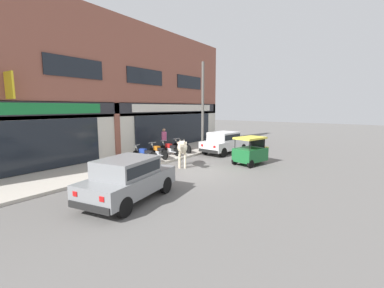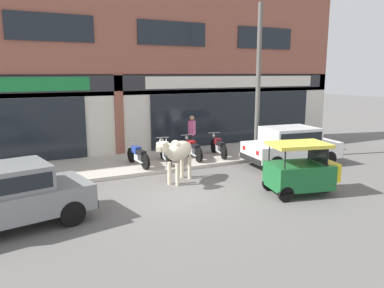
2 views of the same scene
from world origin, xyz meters
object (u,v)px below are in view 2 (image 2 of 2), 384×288
Objects in this scene: motorcycle_0 at (138,155)px; motorcycle_3 at (218,146)px; car_1 at (291,144)px; cow at (178,152)px; car_0 at (6,194)px; motorcycle_2 at (193,149)px; utility_pole at (258,82)px; motorcycle_1 at (165,152)px; pedestrian at (192,130)px; auto_rickshaw at (301,172)px.

motorcycle_0 is 3.48m from motorcycle_3.
cow is at bearing -178.37° from car_1.
car_0 is 7.68m from motorcycle_2.
utility_pole reaches higher than motorcycle_2.
cow is at bearing -102.47° from motorcycle_1.
utility_pole is (2.06, -1.68, 1.99)m from pedestrian.
car_1 is at bearing -25.76° from motorcycle_1.
cow reaches higher than auto_rickshaw.
auto_rickshaw is at bearing -126.65° from car_1.
cow is 0.48× the size of car_0.
motorcycle_2 is (1.68, 2.29, -0.49)m from cow.
cow is 1.14× the size of pedestrian.
car_1 reaches higher than motorcycle_3.
utility_pole is at bearing 113.69° from car_1.
motorcycle_0 is 5.46m from utility_pole.
cow is at bearing -160.24° from utility_pole.
utility_pole is at bearing 19.76° from cow.
cow is at bearing -126.22° from motorcycle_2.
car_0 is 7.67m from auto_rickshaw.
pedestrian is (1.61, 0.98, 0.60)m from motorcycle_1.
car_0 is 2.12× the size of motorcycle_3.
pedestrian is 0.27× the size of utility_pole.
utility_pole reaches higher than motorcycle_0.
motorcycle_1 is at bearing 154.24° from car_1.
utility_pole is (4.15, 1.49, 2.10)m from cow.
car_1 is at bearing 1.63° from cow.
motorcycle_2 is at bearing 2.88° from motorcycle_0.
utility_pole reaches higher than motorcycle_1.
car_0 is 1.02× the size of car_1.
pedestrian is at bearing 140.67° from utility_pole.
motorcycle_0 is 1.00× the size of motorcycle_2.
motorcycle_2 and motorcycle_3 have the same top height.
utility_pole is at bearing -8.17° from motorcycle_0.
car_1 is at bearing -48.92° from pedestrian.
cow reaches higher than car_1.
motorcycle_0 is at bearing 123.68° from auto_rickshaw.
motorcycle_2 is 1.13× the size of pedestrian.
car_1 reaches higher than motorcycle_0.
auto_rickshaw is at bearing -56.32° from motorcycle_0.
cow is 3.81m from pedestrian.
motorcycle_3 is (0.23, 4.99, -0.15)m from auto_rickshaw.
utility_pole is at bearing -17.88° from motorcycle_2.
motorcycle_0 and motorcycle_1 have the same top height.
motorcycle_2 is 1.19m from motorcycle_3.
motorcycle_0 is at bearing 171.83° from utility_pole.
auto_rickshaw is 1.18× the size of motorcycle_0.
utility_pole is (3.67, -0.70, 2.59)m from motorcycle_1.
auto_rickshaw is 5.08m from motorcycle_2.
car_0 reaches higher than motorcycle_3.
auto_rickshaw is (7.58, -1.11, -0.15)m from car_0.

